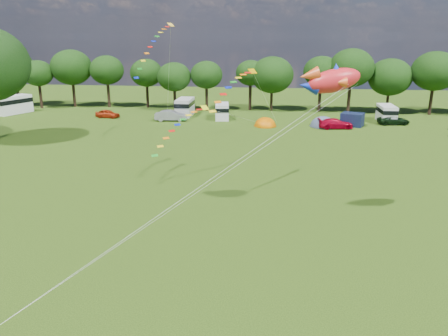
# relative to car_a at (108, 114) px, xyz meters

# --- Properties ---
(ground_plane) EXTENTS (180.00, 180.00, 0.00)m
(ground_plane) POSITION_rel_car_a_xyz_m (23.09, -45.44, -0.63)
(ground_plane) COLOR black
(ground_plane) RESTS_ON ground
(tree_line) EXTENTS (102.98, 10.98, 10.27)m
(tree_line) POSITION_rel_car_a_xyz_m (28.39, 9.55, 5.72)
(tree_line) COLOR black
(tree_line) RESTS_ON ground
(car_a) EXTENTS (3.97, 2.03, 1.26)m
(car_a) POSITION_rel_car_a_xyz_m (0.00, 0.00, 0.00)
(car_a) COLOR #AB2A0D
(car_a) RESTS_ON ground
(car_b) EXTENTS (4.63, 2.28, 1.57)m
(car_b) POSITION_rel_car_a_xyz_m (10.32, -1.23, 0.15)
(car_b) COLOR gray
(car_b) RESTS_ON ground
(car_c) EXTENTS (4.81, 2.64, 1.37)m
(car_c) POSITION_rel_car_a_xyz_m (33.91, -3.81, 0.05)
(car_c) COLOR #AD031E
(car_c) RESTS_ON ground
(car_d) EXTENTS (4.73, 2.62, 1.23)m
(car_d) POSITION_rel_car_a_xyz_m (42.43, 0.28, -0.02)
(car_d) COLOR black
(car_d) RESTS_ON ground
(campervan_a) EXTENTS (4.30, 6.35, 2.87)m
(campervan_a) POSITION_rel_car_a_xyz_m (-16.64, 1.76, 0.91)
(campervan_a) COLOR white
(campervan_a) RESTS_ON ground
(campervan_b) EXTENTS (2.44, 5.47, 2.65)m
(campervan_b) POSITION_rel_car_a_xyz_m (11.35, 3.70, 0.79)
(campervan_b) COLOR silver
(campervan_b) RESTS_ON ground
(campervan_c) EXTENTS (2.63, 4.92, 2.30)m
(campervan_c) POSITION_rel_car_a_xyz_m (17.60, 1.50, 0.60)
(campervan_c) COLOR silver
(campervan_c) RESTS_ON ground
(campervan_d) EXTENTS (2.17, 4.98, 2.43)m
(campervan_d) POSITION_rel_car_a_xyz_m (41.79, 2.16, 0.68)
(campervan_d) COLOR silver
(campervan_d) RESTS_ON ground
(tent_orange) EXTENTS (3.12, 3.41, 2.44)m
(tent_orange) POSITION_rel_car_a_xyz_m (24.37, -3.36, -0.61)
(tent_orange) COLOR #D66400
(tent_orange) RESTS_ON ground
(tent_greyblue) EXTENTS (3.74, 4.10, 2.78)m
(tent_greyblue) POSITION_rel_car_a_xyz_m (32.39, -2.53, -0.61)
(tent_greyblue) COLOR #4F5B76
(tent_greyblue) RESTS_ON ground
(awning_navy) EXTENTS (3.54, 3.23, 1.81)m
(awning_navy) POSITION_rel_car_a_xyz_m (36.41, -1.63, 0.28)
(awning_navy) COLOR #121B38
(awning_navy) RESTS_ON ground
(fish_kite) EXTENTS (4.16, 2.12, 2.18)m
(fish_kite) POSITION_rel_car_a_xyz_m (29.40, -36.05, 8.80)
(fish_kite) COLOR red
(fish_kite) RESTS_ON ground
(streamer_kite_a) EXTENTS (3.37, 5.70, 5.80)m
(streamer_kite_a) POSITION_rel_car_a_xyz_m (12.66, -15.35, 10.83)
(streamer_kite_a) COLOR yellow
(streamer_kite_a) RESTS_ON ground
(streamer_kite_b) EXTENTS (4.33, 4.71, 3.81)m
(streamer_kite_b) POSITION_rel_car_a_xyz_m (18.14, -26.65, 4.13)
(streamer_kite_b) COLOR #CDD413
(streamer_kite_b) RESTS_ON ground
(streamer_kite_c) EXTENTS (3.19, 4.95, 2.80)m
(streamer_kite_c) POSITION_rel_car_a_xyz_m (23.14, -30.32, 8.00)
(streamer_kite_c) COLOR #CF9800
(streamer_kite_c) RESTS_ON ground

